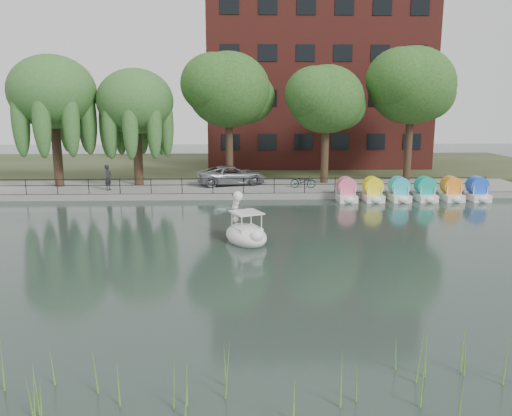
{
  "coord_description": "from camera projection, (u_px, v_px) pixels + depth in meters",
  "views": [
    {
      "loc": [
        -0.27,
        -18.85,
        6.03
      ],
      "look_at": [
        0.5,
        4.0,
        1.3
      ],
      "focal_mm": 35.0,
      "sensor_mm": 36.0,
      "label": 1
    }
  ],
  "objects": [
    {
      "name": "ground_plane",
      "position": [
        247.0,
        261.0,
        19.68
      ],
      "size": [
        120.0,
        120.0,
        0.0
      ],
      "primitive_type": "plane",
      "color": "#32413C"
    },
    {
      "name": "promenade",
      "position": [
        243.0,
        189.0,
        35.3
      ],
      "size": [
        40.0,
        6.0,
        0.4
      ],
      "primitive_type": "cube",
      "color": "gray",
      "rests_on": "ground_plane"
    },
    {
      "name": "kerb",
      "position": [
        244.0,
        196.0,
        32.42
      ],
      "size": [
        40.0,
        0.25,
        0.4
      ],
      "primitive_type": "cube",
      "color": "gray",
      "rests_on": "ground_plane"
    },
    {
      "name": "land_strip",
      "position": [
        242.0,
        166.0,
        49.01
      ],
      "size": [
        60.0,
        22.0,
        0.36
      ],
      "primitive_type": "cube",
      "color": "#47512D",
      "rests_on": "ground_plane"
    },
    {
      "name": "railing",
      "position": [
        244.0,
        182.0,
        32.42
      ],
      "size": [
        32.0,
        0.05,
        1.0
      ],
      "color": "black",
      "rests_on": "promenade"
    },
    {
      "name": "apartment_building",
      "position": [
        315.0,
        69.0,
        47.35
      ],
      "size": [
        20.0,
        10.07,
        18.0
      ],
      "color": "#4C1E16",
      "rests_on": "land_strip"
    },
    {
      "name": "willow_left",
      "position": [
        52.0,
        92.0,
        34.01
      ],
      "size": [
        5.88,
        5.88,
        9.01
      ],
      "color": "#473323",
      "rests_on": "promenade"
    },
    {
      "name": "willow_mid",
      "position": [
        135.0,
        102.0,
        34.81
      ],
      "size": [
        5.32,
        5.32,
        8.15
      ],
      "color": "#473323",
      "rests_on": "promenade"
    },
    {
      "name": "broadleaf_center",
      "position": [
        229.0,
        90.0,
        35.84
      ],
      "size": [
        6.0,
        6.0,
        9.25
      ],
      "color": "#473323",
      "rests_on": "promenade"
    },
    {
      "name": "broadleaf_right",
      "position": [
        326.0,
        100.0,
        35.72
      ],
      "size": [
        5.4,
        5.4,
        8.32
      ],
      "color": "#473323",
      "rests_on": "promenade"
    },
    {
      "name": "broadleaf_far",
      "position": [
        412.0,
        86.0,
        36.7
      ],
      "size": [
        6.3,
        6.3,
        9.71
      ],
      "color": "#473323",
      "rests_on": "promenade"
    },
    {
      "name": "minivan",
      "position": [
        232.0,
        174.0,
        35.8
      ],
      "size": [
        3.94,
        6.11,
        1.57
      ],
      "primitive_type": "imported",
      "rotation": [
        0.0,
        0.0,
        1.83
      ],
      "color": "gray",
      "rests_on": "promenade"
    },
    {
      "name": "bicycle",
      "position": [
        303.0,
        181.0,
        34.48
      ],
      "size": [
        0.88,
        1.8,
        1.0
      ],
      "primitive_type": "imported",
      "rotation": [
        0.0,
        0.0,
        1.4
      ],
      "color": "gray",
      "rests_on": "promenade"
    },
    {
      "name": "pedestrian",
      "position": [
        108.0,
        176.0,
        33.46
      ],
      "size": [
        0.61,
        0.79,
        1.98
      ],
      "primitive_type": "imported",
      "rotation": [
        0.0,
        0.0,
        1.38
      ],
      "color": "black",
      "rests_on": "promenade"
    },
    {
      "name": "swan_boat",
      "position": [
        246.0,
        231.0,
        22.32
      ],
      "size": [
        2.55,
        3.02,
        2.19
      ],
      "rotation": [
        0.0,
        0.0,
        0.43
      ],
      "color": "white",
      "rests_on": "ground_plane"
    },
    {
      "name": "pedal_boat_row",
      "position": [
        412.0,
        191.0,
        32.0
      ],
      "size": [
        9.65,
        1.7,
        1.4
      ],
      "color": "white",
      "rests_on": "ground_plane"
    },
    {
      "name": "reed_bank",
      "position": [
        350.0,
        372.0,
        10.33
      ],
      "size": [
        24.0,
        2.4,
        1.2
      ],
      "color": "#669938",
      "rests_on": "ground_plane"
    }
  ]
}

